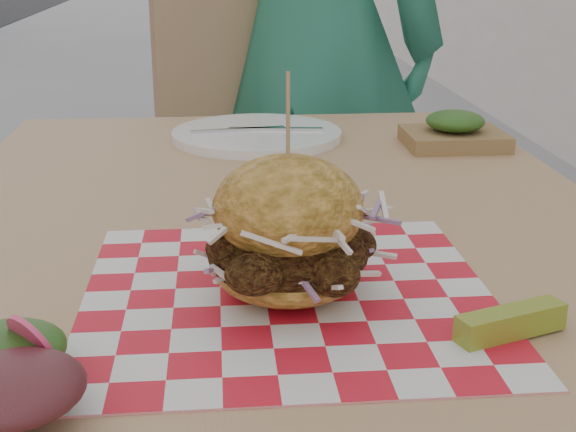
% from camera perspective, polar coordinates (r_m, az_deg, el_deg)
% --- Properties ---
extents(diner, '(0.72, 0.61, 1.68)m').
position_cam_1_polar(diner, '(1.87, 1.67, 12.45)').
color(diner, '#28755A').
rests_on(diner, ground).
extents(patio_table, '(0.80, 1.20, 0.75)m').
position_cam_1_polar(patio_table, '(0.92, -0.79, -5.33)').
color(patio_table, tan).
rests_on(patio_table, ground).
extents(patio_chair, '(0.54, 0.54, 0.95)m').
position_cam_1_polar(patio_chair, '(1.86, -4.04, 3.39)').
color(patio_chair, tan).
rests_on(patio_chair, ground).
extents(paper_liner, '(0.36, 0.36, 0.00)m').
position_cam_1_polar(paper_liner, '(0.71, 0.00, -5.62)').
color(paper_liner, red).
rests_on(paper_liner, patio_table).
extents(sandwich, '(0.17, 0.17, 0.20)m').
position_cam_1_polar(sandwich, '(0.69, 0.00, -1.44)').
color(sandwich, gold).
rests_on(sandwich, paper_liner).
extents(pickle_spear, '(0.10, 0.05, 0.02)m').
position_cam_1_polar(pickle_spear, '(0.66, 15.56, -7.29)').
color(pickle_spear, olive).
rests_on(pickle_spear, paper_liner).
extents(side_salad, '(0.14, 0.14, 0.05)m').
position_cam_1_polar(side_salad, '(0.59, -19.44, -11.03)').
color(side_salad, '#3F1419').
rests_on(side_salad, patio_table).
extents(place_setting, '(0.27, 0.27, 0.02)m').
position_cam_1_polar(place_setting, '(1.28, -2.23, 5.80)').
color(place_setting, white).
rests_on(place_setting, patio_table).
extents(kraft_tray, '(0.15, 0.12, 0.06)m').
position_cam_1_polar(kraft_tray, '(1.26, 11.76, 5.86)').
color(kraft_tray, olive).
rests_on(kraft_tray, patio_table).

